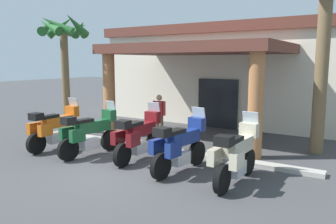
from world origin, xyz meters
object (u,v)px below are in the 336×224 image
at_px(motorcycle_maroon, 138,136).
at_px(palm_tree_roadside, 64,40).
at_px(motorcycle_blue, 180,146).
at_px(palm_tree_near_portico, 326,9).
at_px(motorcycle_cream, 236,155).
at_px(motel_building, 243,73).
at_px(motorcycle_green, 89,133).
at_px(pedestrian, 159,113).
at_px(motorcycle_orange, 55,128).

bearing_deg(motorcycle_maroon, palm_tree_roadside, 69.77).
relative_size(motorcycle_blue, palm_tree_near_portico, 0.37).
bearing_deg(palm_tree_near_portico, motorcycle_cream, -107.79).
height_order(motel_building, motorcycle_maroon, motel_building).
relative_size(motorcycle_maroon, motorcycle_blue, 1.00).
height_order(motel_building, motorcycle_green, motel_building).
bearing_deg(palm_tree_roadside, motorcycle_maroon, -19.11).
xyz_separation_m(motorcycle_blue, pedestrian, (-2.66, 3.19, 0.22)).
bearing_deg(pedestrian, motorcycle_green, -11.22).
height_order(motorcycle_cream, pedestrian, motorcycle_cream).
height_order(motorcycle_green, palm_tree_roadside, palm_tree_roadside).
xyz_separation_m(motorcycle_cream, palm_tree_near_portico, (1.25, 3.88, 3.66)).
height_order(motorcycle_cream, palm_tree_near_portico, palm_tree_near_portico).
bearing_deg(motorcycle_cream, motel_building, 20.82).
relative_size(motorcycle_blue, palm_tree_roadside, 0.46).
distance_m(motorcycle_maroon, pedestrian, 3.10).
relative_size(motorcycle_orange, palm_tree_roadside, 0.46).
xyz_separation_m(pedestrian, palm_tree_roadside, (-3.55, -1.27, 2.73)).
distance_m(pedestrian, palm_tree_near_portico, 6.47).
bearing_deg(palm_tree_roadside, palm_tree_near_portico, 11.80).
distance_m(motel_building, motorcycle_blue, 9.26).
xyz_separation_m(motel_building, palm_tree_roadside, (-4.79, -7.09, 1.36)).
height_order(motorcycle_blue, motorcycle_cream, same).
relative_size(motorcycle_orange, motorcycle_blue, 1.00).
xyz_separation_m(motel_building, motorcycle_cream, (2.96, -9.09, -1.59)).
bearing_deg(motorcycle_cream, palm_tree_near_portico, -15.04).
bearing_deg(motorcycle_green, motorcycle_maroon, -66.77).
bearing_deg(palm_tree_near_portico, motorcycle_blue, -126.24).
height_order(motorcycle_orange, palm_tree_roadside, palm_tree_roadside).
bearing_deg(motorcycle_blue, motorcycle_green, 99.18).
xyz_separation_m(motorcycle_maroon, motorcycle_blue, (1.54, -0.31, 0.00)).
xyz_separation_m(palm_tree_near_portico, palm_tree_roadside, (-9.00, -1.88, -0.71)).
bearing_deg(motorcycle_orange, motorcycle_blue, -90.29).
xyz_separation_m(motorcycle_blue, palm_tree_near_portico, (2.79, 3.81, 3.66)).
height_order(motorcycle_maroon, motorcycle_cream, same).
xyz_separation_m(motorcycle_orange, motorcycle_green, (1.54, -0.02, 0.00)).
bearing_deg(pedestrian, palm_tree_roadside, -74.08).
height_order(motorcycle_maroon, pedestrian, motorcycle_maroon).
xyz_separation_m(motorcycle_orange, motorcycle_blue, (4.63, 0.05, 0.00)).
bearing_deg(palm_tree_roadside, motorcycle_green, -32.63).
relative_size(motel_building, palm_tree_near_portico, 2.12).
relative_size(motorcycle_cream, palm_tree_near_portico, 0.37).
xyz_separation_m(motel_building, motorcycle_orange, (-3.21, -9.07, -1.59)).
bearing_deg(pedestrian, motorcycle_orange, -35.01).
bearing_deg(motorcycle_green, motorcycle_blue, -79.31).
distance_m(palm_tree_near_portico, palm_tree_roadside, 9.22).
xyz_separation_m(motel_building, palm_tree_near_portico, (4.21, -5.21, 2.07)).
height_order(palm_tree_near_portico, palm_tree_roadside, palm_tree_near_portico).
relative_size(motorcycle_cream, palm_tree_roadside, 0.46).
relative_size(pedestrian, palm_tree_roadside, 0.34).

